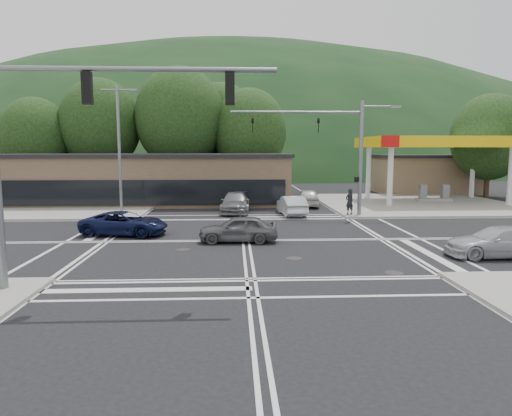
{
  "coord_description": "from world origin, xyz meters",
  "views": [
    {
      "loc": [
        -0.59,
        -23.17,
        4.69
      ],
      "look_at": [
        0.64,
        2.3,
        1.4
      ],
      "focal_mm": 32.0,
      "sensor_mm": 36.0,
      "label": 1
    }
  ],
  "objects_px": {
    "car_queue_a": "(292,205)",
    "pedestrian": "(350,201)",
    "car_northbound": "(235,203)",
    "car_silver_east": "(499,242)",
    "car_grey_center": "(238,229)",
    "car_blue_west": "(124,223)",
    "car_queue_b": "(308,198)"
  },
  "relations": [
    {
      "from": "car_queue_a",
      "to": "pedestrian",
      "type": "distance_m",
      "value": 4.07
    },
    {
      "from": "car_blue_west",
      "to": "car_grey_center",
      "type": "bearing_deg",
      "value": -99.84
    },
    {
      "from": "car_queue_a",
      "to": "car_northbound",
      "type": "xyz_separation_m",
      "value": [
        -4.02,
        1.67,
        0.04
      ]
    },
    {
      "from": "car_silver_east",
      "to": "car_northbound",
      "type": "height_order",
      "value": "car_northbound"
    },
    {
      "from": "car_northbound",
      "to": "car_grey_center",
      "type": "bearing_deg",
      "value": -86.62
    },
    {
      "from": "car_blue_west",
      "to": "car_silver_east",
      "type": "height_order",
      "value": "car_silver_east"
    },
    {
      "from": "car_silver_east",
      "to": "car_queue_b",
      "type": "xyz_separation_m",
      "value": [
        -5.48,
        18.12,
        0.07
      ]
    },
    {
      "from": "car_blue_west",
      "to": "car_queue_b",
      "type": "distance_m",
      "value": 17.15
    },
    {
      "from": "car_blue_west",
      "to": "car_northbound",
      "type": "distance_m",
      "value": 10.72
    },
    {
      "from": "pedestrian",
      "to": "car_blue_west",
      "type": "bearing_deg",
      "value": -3.54
    },
    {
      "from": "car_blue_west",
      "to": "car_silver_east",
      "type": "bearing_deg",
      "value": -99.47
    },
    {
      "from": "car_silver_east",
      "to": "car_grey_center",
      "type": "bearing_deg",
      "value": -106.76
    },
    {
      "from": "car_grey_center",
      "to": "car_queue_b",
      "type": "bearing_deg",
      "value": 159.25
    },
    {
      "from": "car_silver_east",
      "to": "car_queue_a",
      "type": "bearing_deg",
      "value": -148.55
    },
    {
      "from": "car_grey_center",
      "to": "pedestrian",
      "type": "relative_size",
      "value": 2.19
    },
    {
      "from": "car_blue_west",
      "to": "car_queue_b",
      "type": "xyz_separation_m",
      "value": [
        12.12,
        12.13,
        0.08
      ]
    },
    {
      "from": "car_blue_west",
      "to": "car_queue_a",
      "type": "distance_m",
      "value": 12.4
    },
    {
      "from": "pedestrian",
      "to": "car_queue_b",
      "type": "bearing_deg",
      "value": -98.68
    },
    {
      "from": "car_queue_a",
      "to": "car_northbound",
      "type": "height_order",
      "value": "car_northbound"
    },
    {
      "from": "car_queue_a",
      "to": "car_queue_b",
      "type": "xyz_separation_m",
      "value": [
        1.98,
        5.0,
        0.03
      ]
    },
    {
      "from": "car_silver_east",
      "to": "car_queue_b",
      "type": "distance_m",
      "value": 18.93
    },
    {
      "from": "car_queue_a",
      "to": "car_northbound",
      "type": "relative_size",
      "value": 0.83
    },
    {
      "from": "car_queue_a",
      "to": "car_grey_center",
      "type": "bearing_deg",
      "value": 62.01
    },
    {
      "from": "car_grey_center",
      "to": "car_blue_west",
      "type": "bearing_deg",
      "value": -107.55
    },
    {
      "from": "car_silver_east",
      "to": "pedestrian",
      "type": "relative_size",
      "value": 2.51
    },
    {
      "from": "car_blue_west",
      "to": "car_silver_east",
      "type": "relative_size",
      "value": 1.02
    },
    {
      "from": "car_blue_west",
      "to": "pedestrian",
      "type": "xyz_separation_m",
      "value": [
        14.12,
        6.35,
        0.41
      ]
    },
    {
      "from": "car_northbound",
      "to": "car_silver_east",
      "type": "bearing_deg",
      "value": -49.4
    },
    {
      "from": "car_northbound",
      "to": "pedestrian",
      "type": "relative_size",
      "value": 2.8
    },
    {
      "from": "car_blue_west",
      "to": "car_silver_east",
      "type": "xyz_separation_m",
      "value": [
        17.6,
        -5.99,
        0.01
      ]
    },
    {
      "from": "car_queue_a",
      "to": "pedestrian",
      "type": "xyz_separation_m",
      "value": [
        3.98,
        -0.79,
        0.36
      ]
    },
    {
      "from": "car_blue_west",
      "to": "car_queue_a",
      "type": "bearing_deg",
      "value": -45.54
    }
  ]
}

